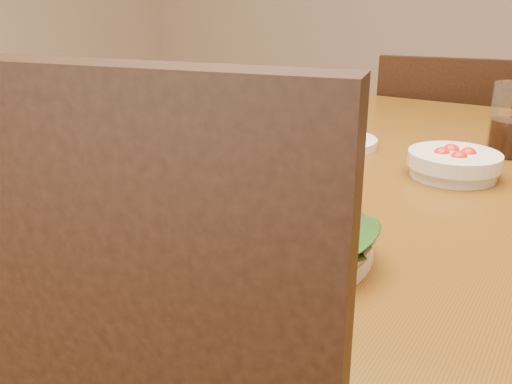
% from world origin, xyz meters
% --- Properties ---
extents(dining_table, '(0.90, 1.40, 0.75)m').
position_xyz_m(dining_table, '(0.00, 0.00, 0.65)').
color(dining_table, '#60370A').
rests_on(dining_table, ground_plane).
extents(chair_far, '(0.47, 0.47, 0.86)m').
position_xyz_m(chair_far, '(-0.03, 0.89, 0.46)').
color(chair_far, black).
rests_on(chair_far, ground_plane).
extents(salad_plate, '(0.31, 0.31, 0.09)m').
position_xyz_m(salad_plate, '(0.04, -0.38, 0.78)').
color(salad_plate, silver).
rests_on(salad_plate, dining_table).
extents(bread_plate, '(0.17, 0.17, 0.09)m').
position_xyz_m(bread_plate, '(-0.07, 0.11, 0.79)').
color(bread_plate, silver).
rests_on(bread_plate, dining_table).
extents(tomato_bowl, '(0.15, 0.15, 0.05)m').
position_xyz_m(tomato_bowl, '(0.19, 0.04, 0.77)').
color(tomato_bowl, silver).
rests_on(tomato_bowl, dining_table).
extents(drinking_glass, '(0.08, 0.08, 0.14)m').
position_xyz_m(drinking_glass, '(0.25, 0.23, 0.81)').
color(drinking_glass, silver).
rests_on(drinking_glass, dining_table).
extents(napkin_holder, '(0.11, 0.08, 0.12)m').
position_xyz_m(napkin_holder, '(-0.25, -0.00, 0.82)').
color(napkin_holder, white).
rests_on(napkin_holder, dining_table).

